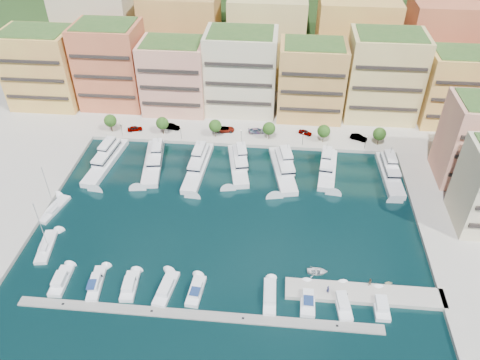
{
  "coord_description": "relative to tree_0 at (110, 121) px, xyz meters",
  "views": [
    {
      "loc": [
        10.61,
        -85.07,
        76.57
      ],
      "look_at": [
        1.99,
        6.26,
        6.0
      ],
      "focal_mm": 35.0,
      "sensor_mm": 36.0,
      "label": 1
    }
  ],
  "objects": [
    {
      "name": "yacht_0",
      "position": [
        3.11,
        -14.83,
        -3.53
      ],
      "size": [
        6.81,
        22.89,
        7.3
      ],
      "color": "silver",
      "rests_on": "ground"
    },
    {
      "name": "tree_2",
      "position": [
        32.0,
        0.0,
        0.0
      ],
      "size": [
        3.8,
        3.8,
        5.65
      ],
      "color": "#473323",
      "rests_on": "north_quay"
    },
    {
      "name": "cruiser_6",
      "position": [
        50.91,
        -58.1,
        -4.2
      ],
      "size": [
        2.75,
        9.11,
        2.55
      ],
      "color": "white",
      "rests_on": "ground"
    },
    {
      "name": "south_pontoon",
      "position": [
        37.0,
        -63.5,
        -4.74
      ],
      "size": [
        72.0,
        2.2,
        0.35
      ],
      "primitive_type": "cube",
      "color": "gray",
      "rests_on": "ground"
    },
    {
      "name": "cruiser_2",
      "position": [
        22.09,
        -58.08,
        -4.2
      ],
      "size": [
        3.3,
        7.83,
        2.55
      ],
      "color": "white",
      "rests_on": "ground"
    },
    {
      "name": "lamppost_4",
      "position": [
        76.0,
        -2.3,
        -0.92
      ],
      "size": [
        0.3,
        0.3,
        4.2
      ],
      "color": "black",
      "rests_on": "north_quay"
    },
    {
      "name": "tree_1",
      "position": [
        16.0,
        0.0,
        0.0
      ],
      "size": [
        3.8,
        3.8,
        5.65
      ],
      "color": "#473323",
      "rests_on": "north_quay"
    },
    {
      "name": "backblock_1",
      "position": [
        15.0,
        40.5,
        11.26
      ],
      "size": [
        26.0,
        18.0,
        30.0
      ],
      "primitive_type": "cube",
      "color": "#E2A554",
      "rests_on": "north_quay"
    },
    {
      "name": "backblock_3",
      "position": [
        75.0,
        40.5,
        11.26
      ],
      "size": [
        26.0,
        18.0,
        30.0
      ],
      "primitive_type": "cube",
      "color": "#DFBF51",
      "rests_on": "north_quay"
    },
    {
      "name": "cruiser_0",
      "position": [
        7.4,
        -58.09,
        -4.2
      ],
      "size": [
        3.15,
        8.1,
        2.55
      ],
      "color": "white",
      "rests_on": "ground"
    },
    {
      "name": "lamppost_2",
      "position": [
        40.0,
        -2.3,
        -0.92
      ],
      "size": [
        0.3,
        0.3,
        4.2
      ],
      "color": "black",
      "rests_on": "north_quay"
    },
    {
      "name": "car_5",
      "position": [
        74.72,
        2.15,
        -2.92
      ],
      "size": [
        5.26,
        3.59,
        1.64
      ],
      "primitive_type": "imported",
      "rotation": [
        0.0,
        0.0,
        1.16
      ],
      "color": "gray",
      "rests_on": "north_quay"
    },
    {
      "name": "tree_4",
      "position": [
        64.0,
        0.0,
        0.0
      ],
      "size": [
        3.8,
        3.8,
        5.65
      ],
      "color": "#473323",
      "rests_on": "north_quay"
    },
    {
      "name": "cruiser_1",
      "position": [
        14.97,
        -58.12,
        -4.17
      ],
      "size": [
        3.39,
        9.34,
        2.66
      ],
      "color": "white",
      "rests_on": "ground"
    },
    {
      "name": "car_4",
      "position": [
        58.94,
        3.84,
        -3.05
      ],
      "size": [
        4.39,
        3.11,
        1.39
      ],
      "primitive_type": "imported",
      "rotation": [
        0.0,
        0.0,
        1.17
      ],
      "color": "gray",
      "rests_on": "north_quay"
    },
    {
      "name": "car_0",
      "position": [
        6.89,
        1.02,
        -2.98
      ],
      "size": [
        4.79,
        3.07,
        1.52
      ],
      "primitive_type": "imported",
      "rotation": [
        0.0,
        0.0,
        1.88
      ],
      "color": "gray",
      "rests_on": "north_quay"
    },
    {
      "name": "apartment_1",
      "position": [
        -4.0,
        18.49,
        9.57
      ],
      "size": [
        20.0,
        16.5,
        26.8
      ],
      "color": "#CF6D45",
      "rests_on": "north_quay"
    },
    {
      "name": "hillside",
      "position": [
        40.0,
        76.5,
        -4.74
      ],
      "size": [
        240.0,
        40.0,
        58.0
      ],
      "primitive_type": "cube",
      "color": "#253C18",
      "rests_on": "ground"
    },
    {
      "name": "car_1",
      "position": [
        18.1,
        3.11,
        -2.94
      ],
      "size": [
        5.1,
        2.68,
        1.6
      ],
      "primitive_type": "imported",
      "rotation": [
        0.0,
        0.0,
        1.36
      ],
      "color": "gray",
      "rests_on": "north_quay"
    },
    {
      "name": "cruiser_3",
      "position": [
        29.68,
        -58.1,
        -4.2
      ],
      "size": [
        4.06,
        9.43,
        2.55
      ],
      "color": "white",
      "rests_on": "ground"
    },
    {
      "name": "ground",
      "position": [
        40.0,
        -33.5,
        -4.74
      ],
      "size": [
        400.0,
        400.0,
        0.0
      ],
      "primitive_type": "plane",
      "color": "black",
      "rests_on": "ground"
    },
    {
      "name": "yacht_2",
      "position": [
        29.27,
        -14.93,
        -3.53
      ],
      "size": [
        5.65,
        22.99,
        7.3
      ],
      "color": "silver",
      "rests_on": "ground"
    },
    {
      "name": "finger_pier",
      "position": [
        70.0,
        -55.5,
        -4.74
      ],
      "size": [
        32.0,
        5.0,
        2.0
      ],
      "primitive_type": "cube",
      "color": "#9E998E",
      "rests_on": "ground"
    },
    {
      "name": "car_2",
      "position": [
        34.57,
        3.22,
        -2.96
      ],
      "size": [
        5.95,
        3.36,
        1.57
      ],
      "primitive_type": "imported",
      "rotation": [
        0.0,
        0.0,
        1.71
      ],
      "color": "gray",
      "rests_on": "north_quay"
    },
    {
      "name": "apartment_6",
      "position": [
        104.0,
        16.49,
        7.57
      ],
      "size": [
        20.0,
        15.5,
        22.8
      ],
      "color": "#DFBF51",
      "rests_on": "north_quay"
    },
    {
      "name": "yacht_1",
      "position": [
        16.44,
        -14.24,
        -3.65
      ],
      "size": [
        7.52,
        21.58,
        7.3
      ],
      "color": "silver",
      "rests_on": "ground"
    },
    {
      "name": "lamppost_1",
      "position": [
        22.0,
        -2.3,
        -0.92
      ],
      "size": [
        0.3,
        0.3,
        4.2
      ],
      "color": "black",
      "rests_on": "north_quay"
    },
    {
      "name": "cruiser_4",
      "position": [
        35.86,
        -58.1,
        -4.17
      ],
      "size": [
        3.32,
        7.88,
        2.66
      ],
      "color": "white",
      "rests_on": "ground"
    },
    {
      "name": "apartment_3",
      "position": [
        38.0,
        18.49,
        9.07
      ],
      "size": [
        22.0,
        16.5,
        25.8
      ],
      "color": "beige",
      "rests_on": "north_quay"
    },
    {
      "name": "lamppost_3",
      "position": [
        58.0,
        -2.3,
        -0.92
      ],
      "size": [
        0.3,
        0.3,
        4.2
      ],
      "color": "black",
      "rests_on": "north_quay"
    },
    {
      "name": "apartment_5",
      "position": [
        82.0,
        18.49,
        9.57
      ],
      "size": [
        22.0,
        16.5,
        26.8
      ],
      "color": "#DECA75",
      "rests_on": "north_quay"
    },
    {
      "name": "yacht_3",
      "position": [
        40.21,
        -13.22,
        -3.53
      ],
      "size": [
        7.71,
        19.48,
        7.3
      ],
      "color": "silver",
      "rests_on": "ground"
    },
    {
      "name": "backblock_0",
      "position": [
        -15.0,
        40.5,
        11.26
      ],
      "size": [
        26.0,
        18.0,
        30.0
      ],
      "primitive_type": "cube",
      "color": "beige",
      "rests_on": "north_quay"
    },
    {
      "name": "sailboat_1",
      "position": [
        -3.48,
        -36.14,
        -4.44
      ],
      "size": [
        5.02,
        10.84,
        13.2
      ],
      "color": "silver",
      "rests_on": "ground"
    },
    {
      "name": "lamppost_0",
      "position": [
        4.0,
        -2.3,
        -0.92
      ],
      "size": [
        0.3,
        0.3,
        4.2
      ],
      "color": "black",
      "rests_on": "north_quay"
    },
    {
      "name": "yacht_4",
      "position": [
        52.59,
        -14.25,
        -3.65
      ],
      "size": [
        8.55,
        21.65,
        7.3
      ],
      "color": "silver",
      "rests_on": "ground"
    },
    {
      "name": "yacht_6",
      "position": [
        81.43,
        -13.54,
        -3.53
      ],
      "size": [
        5.17,
        19.91,
        7.3
      ],
      "color": "silver",
      "rests_on": "ground"
    },
    {
      "name": "apartment_0",
      "position": [
        -26.0,
        16.49,
        8.57
      ],
      "size": [
        22.0,
        16.5,
        24.8
      ],
      "color": "#DFBF51",
      "rests_on": "north_quay"
    },
    {
      "name": "tree_0",
      "position": [
        0.0,
        0.0,
        0.0
      ],
      "size": [
        3.8,
        3.8,
        5.65
      ],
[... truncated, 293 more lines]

